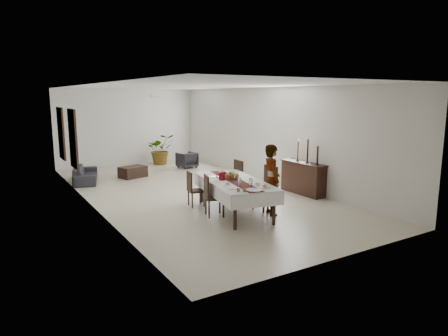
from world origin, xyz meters
TOP-DOWN VIEW (x-y plane):
  - floor at (0.00, 0.00)m, footprint 6.00×12.00m
  - ceiling at (0.00, 0.00)m, footprint 6.00×12.00m
  - wall_back at (0.00, 6.00)m, footprint 6.00×0.02m
  - wall_front at (0.00, -6.00)m, footprint 6.00×0.02m
  - wall_left at (-3.00, 0.00)m, footprint 0.02×12.00m
  - wall_right at (3.00, 0.00)m, footprint 0.02×12.00m
  - dining_table_top at (-0.06, -2.57)m, footprint 1.57×2.77m
  - table_leg_fl at (-0.77, -3.70)m, footprint 0.09×0.09m
  - table_leg_fr at (0.17, -3.88)m, footprint 0.09×0.09m
  - table_leg_bl at (-0.30, -1.26)m, footprint 0.09×0.09m
  - table_leg_br at (0.64, -1.45)m, footprint 0.09×0.09m
  - tablecloth_top at (-0.06, -2.57)m, footprint 1.79×3.00m
  - tablecloth_drape_left at (-0.69, -2.45)m, footprint 0.55×2.76m
  - tablecloth_drape_right at (0.56, -2.69)m, footprint 0.55×2.76m
  - tablecloth_drape_near at (-0.33, -3.94)m, footprint 1.26×0.26m
  - tablecloth_drape_far at (0.20, -1.20)m, footprint 1.26×0.26m
  - table_runner at (-0.06, -2.57)m, footprint 0.89×2.74m
  - red_pitcher at (-0.30, -2.36)m, footprint 0.19×0.19m
  - pitcher_handle at (-0.39, -2.34)m, footprint 0.13×0.05m
  - wine_glass_near at (-0.07, -3.29)m, footprint 0.08×0.08m
  - wine_glass_mid at (-0.29, -3.14)m, footprint 0.08×0.08m
  - wine_glass_far at (-0.00, -2.53)m, footprint 0.08×0.08m
  - teacup_right at (0.13, -3.27)m, footprint 0.10×0.10m
  - saucer_right at (0.13, -3.27)m, footprint 0.16×0.16m
  - teacup_left at (-0.46, -2.88)m, footprint 0.10×0.10m
  - saucer_left at (-0.46, -2.88)m, footprint 0.16×0.16m
  - plate_near_right at (0.10, -3.60)m, footprint 0.26×0.26m
  - bread_near_right at (0.10, -3.60)m, footprint 0.10×0.10m
  - plate_near_left at (-0.54, -3.31)m, footprint 0.26×0.26m
  - plate_far_left at (-0.29, -1.92)m, footprint 0.26×0.26m
  - serving_tray at (-0.28, -3.69)m, footprint 0.39×0.39m
  - jam_jar_a at (-0.52, -3.68)m, footprint 0.07×0.07m
  - jam_jar_b at (-0.62, -3.59)m, footprint 0.07×0.07m
  - fruit_basket at (0.04, -2.31)m, footprint 0.33×0.33m
  - fruit_red at (0.08, -2.30)m, footprint 0.10×0.10m
  - fruit_green at (0.00, -2.27)m, footprint 0.09×0.09m
  - fruit_yellow at (0.03, -2.37)m, footprint 0.09×0.09m
  - chair_right_near_seat at (0.73, -2.76)m, footprint 0.53×0.53m
  - chair_right_near_leg_fl at (0.95, -2.94)m, footprint 0.05×0.05m
  - chair_right_near_leg_fr at (0.91, -2.54)m, footprint 0.05×0.05m
  - chair_right_near_leg_bl at (0.55, -2.97)m, footprint 0.05×0.05m
  - chair_right_near_leg_br at (0.51, -2.58)m, footprint 0.05×0.05m
  - chair_right_near_back at (0.95, -2.74)m, footprint 0.09×0.49m
  - chair_right_far_seat at (0.60, -1.41)m, footprint 0.48×0.48m
  - chair_right_far_leg_fl at (0.79, -1.61)m, footprint 0.05×0.05m
  - chair_right_far_leg_fr at (0.80, -1.23)m, footprint 0.05×0.05m
  - chair_right_far_leg_bl at (0.40, -1.60)m, footprint 0.05×0.05m
  - chair_right_far_leg_br at (0.42, -1.21)m, footprint 0.05×0.05m
  - chair_right_far_back at (0.81, -1.42)m, footprint 0.06×0.47m
  - chair_left_near_seat at (-0.64, -2.56)m, footprint 0.54×0.54m
  - chair_left_near_leg_fl at (-0.76, -2.34)m, footprint 0.05×0.05m
  - chair_left_near_leg_fr at (-0.86, -2.68)m, footprint 0.05×0.05m
  - chair_left_near_leg_bl at (-0.41, -2.44)m, footprint 0.05×0.05m
  - chair_left_near_leg_br at (-0.52, -2.78)m, footprint 0.05×0.05m
  - chair_left_near_back at (-0.83, -2.50)m, footprint 0.16×0.43m
  - chair_left_far_seat at (-0.61, -1.53)m, footprint 0.46×0.46m
  - chair_left_far_leg_fl at (-0.75, -1.34)m, footprint 0.05×0.05m
  - chair_left_far_leg_fr at (-0.80, -1.67)m, footprint 0.05×0.05m
  - chair_left_far_leg_bl at (-0.42, -1.39)m, footprint 0.05×0.05m
  - chair_left_far_leg_br at (-0.47, -1.72)m, footprint 0.05×0.05m
  - chair_left_far_back at (-0.79, -1.50)m, footprint 0.10×0.40m
  - woman at (0.64, -3.16)m, footprint 0.59×0.74m
  - sideboard_body at (2.78, -1.97)m, footprint 0.41×1.55m
  - sideboard_top at (2.78, -1.97)m, footprint 0.45×1.61m
  - candlestick_near_base at (2.78, -2.53)m, footprint 0.10×0.10m
  - candlestick_near_shaft at (2.78, -2.53)m, footprint 0.05×0.05m
  - candlestick_near_candle at (2.78, -2.53)m, footprint 0.04×0.04m
  - candlestick_mid_base at (2.78, -2.12)m, footprint 0.10×0.10m
  - candlestick_mid_shaft at (2.78, -2.12)m, footprint 0.05×0.05m
  - candlestick_mid_candle at (2.78, -2.12)m, footprint 0.04×0.04m
  - candlestick_far_base at (2.78, -1.71)m, footprint 0.10×0.10m
  - candlestick_far_shaft at (2.78, -1.71)m, footprint 0.05×0.05m
  - candlestick_far_candle at (2.78, -1.71)m, footprint 0.04×0.04m
  - sofa at (-2.45, 3.16)m, footprint 1.20×1.99m
  - armchair at (1.73, 3.81)m, footprint 0.80×0.81m
  - coffee_table at (-0.82, 3.05)m, footprint 1.05×0.85m
  - potted_plant at (1.16, 5.21)m, footprint 1.29×1.15m
  - mirror_frame_near at (-2.96, 2.20)m, footprint 0.06×1.05m
  - mirror_glass_near at (-2.92, 2.20)m, footprint 0.01×0.90m
  - mirror_frame_far at (-2.96, 4.30)m, footprint 0.06×1.05m
  - mirror_glass_far at (-2.92, 4.30)m, footprint 0.01×0.90m
  - fan_rod at (0.00, 3.00)m, footprint 0.04×0.04m
  - fan_hub at (0.00, 3.00)m, footprint 0.16×0.16m
  - fan_blade_n at (0.00, 3.35)m, footprint 0.10×0.55m
  - fan_blade_s at (0.00, 2.65)m, footprint 0.10×0.55m
  - fan_blade_e at (0.35, 3.00)m, footprint 0.55×0.10m
  - fan_blade_w at (-0.35, 3.00)m, footprint 0.55×0.10m

SIDE VIEW (x-z plane):
  - floor at x=0.00m, z-range 0.00..0.00m
  - chair_left_far_leg_fl at x=-0.75m, z-range 0.00..0.40m
  - chair_left_far_leg_fr at x=-0.80m, z-range 0.00..0.40m
  - chair_left_far_leg_bl at x=-0.42m, z-range 0.00..0.40m
  - chair_left_far_leg_br at x=-0.47m, z-range 0.00..0.40m
  - coffee_table at x=-0.82m, z-range 0.00..0.40m
  - chair_left_near_leg_fl at x=-0.76m, z-range 0.00..0.43m
  - chair_left_near_leg_fr at x=-0.86m, z-range 0.00..0.43m
  - chair_left_near_leg_bl at x=-0.41m, z-range 0.00..0.43m
  - chair_left_near_leg_br at x=-0.52m, z-range 0.00..0.43m
  - chair_right_far_leg_fl at x=0.79m, z-range 0.00..0.46m
  - chair_right_far_leg_fr at x=0.80m, z-range 0.00..0.46m
  - chair_right_far_leg_bl at x=0.40m, z-range 0.00..0.46m
  - chair_right_far_leg_br at x=0.42m, z-range 0.00..0.46m
  - chair_right_near_leg_fl at x=0.95m, z-range 0.00..0.48m
  - chair_right_near_leg_fr at x=0.91m, z-range 0.00..0.48m
  - chair_right_near_leg_bl at x=0.55m, z-range 0.00..0.48m
  - chair_right_near_leg_br at x=0.51m, z-range 0.00..0.48m
  - sofa at x=-2.45m, z-range 0.00..0.54m
  - armchair at x=1.73m, z-range 0.00..0.65m
  - table_leg_fl at x=-0.77m, z-range 0.00..0.76m
  - table_leg_fr at x=0.17m, z-range 0.00..0.76m
  - table_leg_bl at x=-0.30m, z-range 0.00..0.76m
  - table_leg_br at x=0.64m, z-range 0.00..0.76m
  - chair_left_far_seat at x=-0.61m, z-range 0.40..0.44m
  - chair_left_near_seat at x=-0.64m, z-range 0.43..0.48m
  - sideboard_body at x=2.78m, z-range 0.00..0.93m
  - chair_right_far_seat at x=0.60m, z-range 0.46..0.52m
  - chair_right_near_seat at x=0.73m, z-range 0.48..0.53m
  - potted_plant at x=1.16m, z-range 0.00..1.30m
  - tablecloth_drape_left at x=-0.69m, z-range 0.50..0.83m
  - tablecloth_drape_right at x=0.56m, z-range 0.50..0.83m
  - tablecloth_drape_near at x=-0.33m, z-range 0.50..0.83m
  - tablecloth_drape_far at x=0.20m, z-range 0.50..0.83m
  - chair_left_far_back at x=-0.79m, z-range 0.44..0.95m
  - chair_left_near_back at x=-0.83m, z-range 0.48..1.03m
  - dining_table_top at x=-0.06m, z-range 0.76..0.82m
  - chair_right_far_back at x=0.81m, z-range 0.51..1.11m
  - tablecloth_top at x=-0.06m, z-range 0.81..0.83m
  - table_runner at x=-0.06m, z-range 0.83..0.83m
  - saucer_right at x=0.13m, z-range 0.83..0.84m
  - saucer_left at x=-0.46m, z-range 0.83..0.84m
  - chair_right_near_back at x=0.95m, z-range 0.53..1.14m
  - plate_near_right at x=0.10m, z-range 0.83..0.84m
  - plate_near_left at x=-0.54m, z-range 0.83..0.84m
  - plate_far_left at x=-0.29m, z-range 0.83..0.84m
  - serving_tray at x=-0.28m, z-range 0.83..0.85m
  - teacup_right at x=0.13m, z-range 0.83..0.89m
  - teacup_left at x=-0.46m, z-range 0.83..0.89m
  - bread_near_right at x=0.10m, z-range 0.82..0.91m
  - jam_jar_a at x=-0.52m, z-range 0.83..0.91m
  - jam_jar_b at x=-0.62m, z-range 0.83..0.91m
  - woman at x=0.64m, z-range 0.00..1.76m
  - fruit_basket at x=0.04m, z-range 0.83..0.94m
  - wine_glass_near at x=-0.07m, z-range 0.83..1.01m
  - wine_glass_mid at x=-0.29m, z-range 0.83..1.01m
  - wine_glass_far at x=0.00m, z-range 0.83..1.01m
  - pitcher_handle at x=-0.39m, z-range 0.87..1.00m
  - red_pitcher at x=-0.30m, z-range 0.83..1.04m
  - sideboard_top at x=2.78m, z-range 0.93..0.96m
  - fruit_green at x=0.00m, z-range 0.92..1.01m
  - fruit_yellow at x=0.03m, z-range 0.92..1.01m
  - fruit_red at x=0.08m, z-range 0.91..1.01m
  - candlestick_near_base at x=2.78m, z-range 0.96..0.99m
  - candlestick_mid_base at x=2.78m, z-range 0.96..0.99m
  - candlestick_far_base at x=2.78m, z-range 0.96..0.99m
  - candlestick_near_shaft at x=2.78m, z-range 0.99..1.51m
  - candlestick_far_shaft at x=2.78m, z-range 0.99..1.56m
  - candlestick_mid_shaft at x=2.78m, z-range 0.99..1.66m
  - candlestick_near_candle at x=2.78m, z-range 1.51..1.59m
  - candlestick_far_candle at x=2.78m, z-range 1.56..1.64m
  - wall_back at x=0.00m, z-range 0.00..3.20m
  - wall_front at x=0.00m, z-range 0.00..3.20m
  - wall_left at x=-3.00m, z-range 0.00..3.20m
  - wall_right at x=3.00m, z-range 0.00..3.20m
  - mirror_frame_near at x=-2.96m, z-range 0.67..2.53m
  - mirror_glass_near at x=-2.92m, z-range 0.75..2.45m
  - mirror_frame_far at x=-2.96m, z-range 0.67..2.53m
  - mirror_glass_far at x=-2.92m, z-range 0.75..2.45m
  - candlestick_mid_candle at x=2.78m, z-range 1.66..1.74m
  - fan_hub at x=0.00m, z-range 2.86..2.94m
  - fan_blade_n at x=0.00m, z-range 2.89..2.91m
  - fan_blade_s at x=0.00m, z-range 2.89..2.91m
  - fan_blade_e at x=0.35m, z-range 2.89..2.91m
  - fan_blade_w at x=-0.35m, z-range 2.89..2.91m
  - fan_rod at x=0.00m, z-range 3.00..3.20m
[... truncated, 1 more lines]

